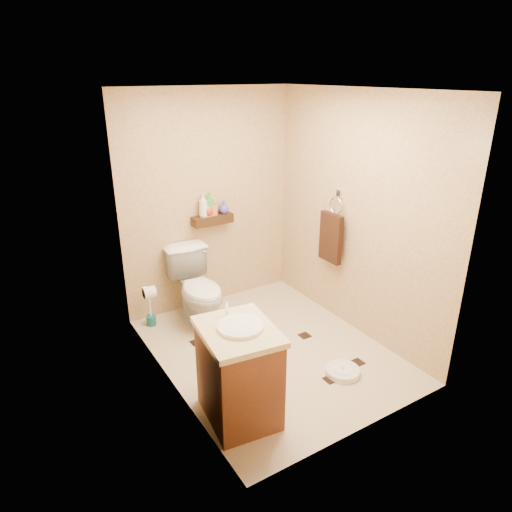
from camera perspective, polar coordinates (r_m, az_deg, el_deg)
ground at (r=4.55m, az=1.75°, el=-11.68°), size 2.50×2.50×0.00m
wall_back at (r=5.05m, az=-5.94°, el=6.72°), size 2.00×0.04×2.40m
wall_front at (r=3.13m, az=14.71°, el=-3.84°), size 2.00×0.04×2.40m
wall_left at (r=3.59m, az=-11.50°, el=-0.10°), size 0.04×2.50×2.40m
wall_right at (r=4.61m, az=12.41°, el=4.83°), size 0.04×2.50×2.40m
ceiling at (r=3.79m, az=2.20°, el=20.13°), size 2.00×2.50×0.02m
wall_shelf at (r=5.03m, az=-5.46°, el=4.55°), size 0.46×0.14×0.10m
floor_accents at (r=4.52m, az=2.95°, el=-11.88°), size 1.25×1.33×0.01m
toilet at (r=4.83m, az=-7.21°, el=-4.13°), size 0.48×0.81×0.81m
vanity at (r=3.58m, az=-2.17°, el=-14.29°), size 0.61×0.70×0.91m
bathroom_scale at (r=4.29m, az=10.76°, el=-13.98°), size 0.32×0.32×0.06m
toilet_brush at (r=5.00m, az=-13.06°, el=-6.83°), size 0.10×0.10×0.45m
towel_ring at (r=4.81m, az=9.38°, el=2.56°), size 0.12×0.30×0.76m
toilet_paper at (r=4.41m, az=-13.21°, el=-4.44°), size 0.12×0.11×0.12m
bottle_a at (r=4.94m, az=-6.61°, el=6.33°), size 0.13×0.13×0.26m
bottle_b at (r=4.97m, az=-6.17°, el=5.92°), size 0.09×0.08×0.17m
bottle_c at (r=4.97m, az=-6.06°, el=5.87°), size 0.15×0.15×0.16m
bottle_d at (r=4.97m, az=-5.88°, el=6.46°), size 0.14×0.14×0.26m
bottle_e at (r=4.99m, az=-5.47°, el=6.09°), size 0.09×0.09×0.18m
bottle_f at (r=5.06m, az=-4.07°, el=6.13°), size 0.16×0.16×0.15m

